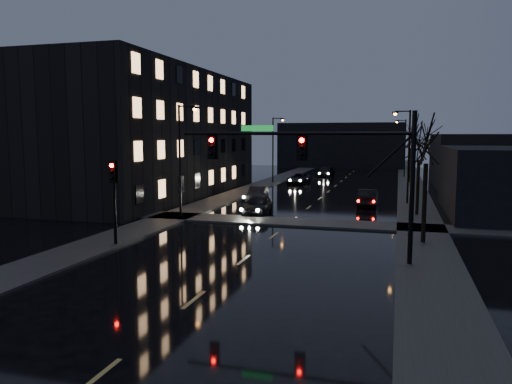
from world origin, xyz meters
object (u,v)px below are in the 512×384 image
Objects in this scene: oncoming_car_b at (257,194)px; oncoming_car_c at (299,179)px; oncoming_car_a at (258,204)px; oncoming_car_d at (326,172)px; lead_car at (368,198)px.

oncoming_car_b reaches higher than oncoming_car_c.
oncoming_car_a is 0.94× the size of oncoming_car_c.
oncoming_car_b is at bearing -90.13° from oncoming_car_d.
oncoming_car_c is (0.52, 16.45, -0.02)m from oncoming_car_b.
oncoming_car_a is at bearing -80.42° from oncoming_car_b.
lead_car is at bearing -70.95° from oncoming_car_d.
oncoming_car_c is at bearing 89.14° from oncoming_car_a.
oncoming_car_b is at bearing -88.71° from oncoming_car_c.
lead_car is (7.65, 6.60, -0.03)m from oncoming_car_a.
oncoming_car_a is 1.01× the size of lead_car.
oncoming_car_a is 23.38m from oncoming_car_c.
oncoming_car_b is at bearing 101.59° from oncoming_car_a.
lead_car is (9.11, -16.74, 0.07)m from oncoming_car_c.
lead_car is (7.46, -28.31, 0.04)m from oncoming_car_d.
oncoming_car_c is 1.08× the size of lead_car.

